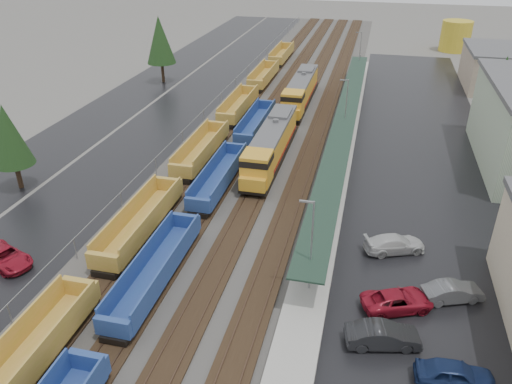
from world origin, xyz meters
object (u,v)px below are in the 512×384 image
well_string_blue (156,270)px  parked_car_east_b (397,301)px  parked_car_east_a (383,336)px  parked_car_east_c (395,244)px  parked_car_west_c (5,257)px  parked_car_east_d (455,374)px  locomotive_trail (300,91)px  parked_car_east_e (453,292)px  well_string_yellow (202,150)px  storage_tank (456,36)px  locomotive_lead (271,145)px

well_string_blue → parked_car_east_b: 17.85m
parked_car_east_a → parked_car_east_c: size_ratio=0.95×
parked_car_west_c → well_string_blue: bearing=-65.8°
parked_car_west_c → parked_car_east_d: size_ratio=1.12×
locomotive_trail → parked_car_east_b: locomotive_trail is taller
parked_car_east_a → parked_car_east_e: parked_car_east_a is taller
well_string_yellow → parked_car_east_e: size_ratio=24.95×
storage_tank → parked_car_east_d: (-9.17, -92.81, -2.34)m
locomotive_lead → parked_car_west_c: bearing=-125.3°
parked_car_west_c → parked_car_east_e: bearing=-62.7°
parked_car_east_c → well_string_yellow: bearing=35.4°
storage_tank → well_string_blue: bearing=-108.9°
storage_tank → parked_car_east_e: storage_tank is taller
locomotive_lead → storage_tank: 70.26m
locomotive_trail → well_string_blue: bearing=-95.2°
locomotive_trail → well_string_yellow: locomotive_trail is taller
locomotive_lead → parked_car_east_b: 25.68m
locomotive_lead → locomotive_trail: 21.00m
parked_car_east_d → parked_car_east_b: bearing=24.0°
locomotive_lead → parked_car_east_c: bearing=-46.5°
parked_car_east_c → parked_car_east_d: bearing=172.2°
parked_car_west_c → parked_car_east_e: size_ratio=1.16×
parked_car_west_c → locomotive_lead: bearing=-14.4°
storage_tank → parked_car_east_a: size_ratio=1.29×
parked_car_west_c → parked_car_east_c: 31.71m
well_string_blue → parked_car_east_a: well_string_blue is taller
parked_car_east_d → locomotive_lead: bearing=27.4°
storage_tank → parked_car_east_d: bearing=-95.6°
locomotive_trail → well_string_yellow: bearing=-110.3°
parked_car_east_a → parked_car_east_b: (0.95, 3.82, -0.09)m
parked_car_east_d → locomotive_trail: bearing=15.0°
parked_car_east_e → parked_car_east_a: bearing=117.9°
well_string_yellow → parked_car_east_d: bearing=-47.1°
locomotive_trail → well_string_blue: size_ratio=0.24×
locomotive_lead → parked_car_east_e: bearing=-48.1°
locomotive_lead → well_string_yellow: 8.10m
parked_car_east_a → parked_car_east_b: bearing=-26.9°
locomotive_lead → parked_car_east_e: locomotive_lead is taller
well_string_yellow → parked_car_east_e: well_string_yellow is taller
parked_car_east_b → parked_car_east_c: bearing=-22.4°
storage_tank → parked_car_east_e: 85.37m
parked_car_east_b → parked_car_east_d: parked_car_east_d is taller
parked_car_east_b → parked_car_east_c: parked_car_east_c is taller
storage_tank → well_string_yellow: bearing=-117.5°
locomotive_trail → storage_tank: 51.38m
locomotive_lead → parked_car_east_a: 28.53m
locomotive_trail → parked_car_west_c: bearing=-110.5°
storage_tank → parked_car_east_c: storage_tank is taller
parked_car_east_a → parked_car_east_e: (4.83, 5.70, -0.06)m
locomotive_trail → parked_car_east_a: locomotive_trail is taller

